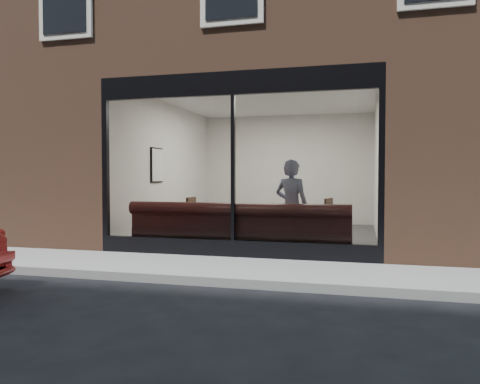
% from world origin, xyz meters
% --- Properties ---
extents(ground, '(120.00, 120.00, 0.00)m').
position_xyz_m(ground, '(0.00, 0.00, 0.00)').
color(ground, black).
rests_on(ground, ground).
extents(sidewalk_near, '(40.00, 2.00, 0.01)m').
position_xyz_m(sidewalk_near, '(0.00, 1.00, 0.01)').
color(sidewalk_near, gray).
rests_on(sidewalk_near, ground).
extents(kerb_near, '(40.00, 0.10, 0.12)m').
position_xyz_m(kerb_near, '(0.00, -0.05, 0.06)').
color(kerb_near, gray).
rests_on(kerb_near, ground).
extents(host_building_pier_left, '(2.50, 12.00, 3.20)m').
position_xyz_m(host_building_pier_left, '(-3.75, 8.00, 1.60)').
color(host_building_pier_left, brown).
rests_on(host_building_pier_left, ground).
extents(host_building_pier_right, '(2.50, 12.00, 3.20)m').
position_xyz_m(host_building_pier_right, '(3.75, 8.00, 1.60)').
color(host_building_pier_right, brown).
rests_on(host_building_pier_right, ground).
extents(host_building_backfill, '(5.00, 6.00, 3.20)m').
position_xyz_m(host_building_backfill, '(0.00, 11.00, 1.60)').
color(host_building_backfill, brown).
rests_on(host_building_backfill, ground).
extents(cafe_floor, '(6.00, 6.00, 0.00)m').
position_xyz_m(cafe_floor, '(0.00, 5.00, 0.02)').
color(cafe_floor, '#2D2D30').
rests_on(cafe_floor, ground).
extents(cafe_ceiling, '(6.00, 6.00, 0.00)m').
position_xyz_m(cafe_ceiling, '(0.00, 5.00, 3.19)').
color(cafe_ceiling, white).
rests_on(cafe_ceiling, host_building_upper).
extents(cafe_wall_back, '(5.00, 0.00, 5.00)m').
position_xyz_m(cafe_wall_back, '(0.00, 7.99, 1.60)').
color(cafe_wall_back, silver).
rests_on(cafe_wall_back, ground).
extents(cafe_wall_left, '(0.00, 6.00, 6.00)m').
position_xyz_m(cafe_wall_left, '(-2.49, 5.00, 1.60)').
color(cafe_wall_left, silver).
rests_on(cafe_wall_left, ground).
extents(cafe_wall_right, '(0.00, 6.00, 6.00)m').
position_xyz_m(cafe_wall_right, '(2.49, 5.00, 1.60)').
color(cafe_wall_right, silver).
rests_on(cafe_wall_right, ground).
extents(storefront_kick, '(5.00, 0.10, 0.30)m').
position_xyz_m(storefront_kick, '(0.00, 2.05, 0.15)').
color(storefront_kick, black).
rests_on(storefront_kick, ground).
extents(storefront_header, '(5.00, 0.10, 0.40)m').
position_xyz_m(storefront_header, '(0.00, 2.05, 3.00)').
color(storefront_header, black).
rests_on(storefront_header, host_building_upper).
extents(storefront_mullion, '(0.06, 0.10, 2.50)m').
position_xyz_m(storefront_mullion, '(0.00, 2.05, 1.55)').
color(storefront_mullion, black).
rests_on(storefront_mullion, storefront_kick).
extents(storefront_glass, '(4.80, 0.00, 4.80)m').
position_xyz_m(storefront_glass, '(0.00, 2.02, 1.55)').
color(storefront_glass, white).
rests_on(storefront_glass, storefront_kick).
extents(banquette, '(4.00, 0.55, 0.45)m').
position_xyz_m(banquette, '(0.00, 2.45, 0.23)').
color(banquette, '#3A1516').
rests_on(banquette, cafe_floor).
extents(person, '(0.71, 0.56, 1.71)m').
position_xyz_m(person, '(0.93, 2.66, 0.85)').
color(person, '#96A1C2').
rests_on(person, cafe_floor).
extents(cafe_table_left, '(0.91, 0.91, 0.04)m').
position_xyz_m(cafe_table_left, '(-0.92, 3.16, 0.74)').
color(cafe_table_left, '#312013').
rests_on(cafe_table_left, cafe_floor).
extents(cafe_table_right, '(0.67, 0.67, 0.03)m').
position_xyz_m(cafe_table_right, '(0.75, 3.67, 0.74)').
color(cafe_table_right, '#312013').
rests_on(cafe_table_right, cafe_floor).
extents(cafe_chair_left, '(0.49, 0.49, 0.04)m').
position_xyz_m(cafe_chair_left, '(-1.62, 3.81, 0.24)').
color(cafe_chair_left, '#312013').
rests_on(cafe_chair_left, cafe_floor).
extents(cafe_chair_right, '(0.53, 0.53, 0.04)m').
position_xyz_m(cafe_chair_right, '(1.31, 4.10, 0.24)').
color(cafe_chair_right, '#312013').
rests_on(cafe_chair_right, cafe_floor).
extents(wall_poster, '(0.02, 0.56, 0.75)m').
position_xyz_m(wall_poster, '(-2.45, 4.32, 1.66)').
color(wall_poster, white).
rests_on(wall_poster, cafe_wall_left).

